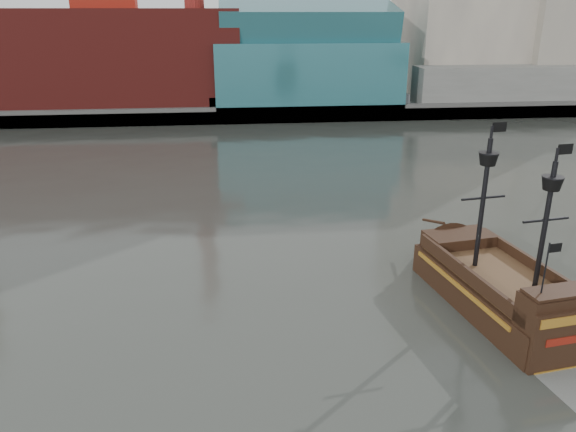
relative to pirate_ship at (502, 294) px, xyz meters
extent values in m
plane|color=#2E302A|center=(-12.29, -2.50, -1.06)|extent=(400.00, 400.00, 0.00)
cube|color=slate|center=(-12.29, 89.50, -0.06)|extent=(220.00, 60.00, 2.00)
cube|color=#4C4C49|center=(-12.29, 60.00, 0.24)|extent=(220.00, 1.00, 2.60)
cube|color=maroon|center=(-34.29, 69.50, 8.44)|extent=(42.00, 18.00, 15.00)
cube|color=#2C6D77|center=(-2.29, 67.50, 5.94)|extent=(30.00, 16.00, 10.00)
cube|color=slate|center=(35.71, 63.50, 3.94)|extent=(40.00, 6.00, 6.00)
cube|color=#2C6D77|center=(-2.29, 67.50, 13.94)|extent=(28.00, 14.94, 8.78)
cube|color=black|center=(-0.04, 0.28, -0.46)|extent=(6.71, 12.64, 2.61)
cube|color=#4C351B|center=(-0.04, 0.28, 0.99)|extent=(6.04, 11.37, 0.30)
cube|color=black|center=(-0.74, 5.04, 1.35)|extent=(4.57, 3.00, 1.00)
cube|color=black|center=(0.72, -4.88, 1.75)|extent=(4.95, 2.28, 1.81)
cube|color=black|center=(0.85, -5.80, 0.14)|extent=(4.90, 0.96, 4.01)
cylinder|color=black|center=(-1.05, 1.65, 5.06)|extent=(0.32, 0.32, 7.82)
cylinder|color=black|center=(1.11, -1.38, 4.76)|extent=(0.32, 0.32, 7.22)
cone|color=black|center=(-1.05, 1.65, 7.76)|extent=(1.25, 1.25, 0.70)
cone|color=black|center=(1.11, -1.38, 7.16)|extent=(1.25, 1.25, 0.70)
cube|color=black|center=(-0.61, 1.71, 9.57)|extent=(0.90, 0.16, 0.55)
cube|color=black|center=(1.56, -1.31, 8.97)|extent=(0.90, 0.16, 0.55)
camera|label=1|loc=(-15.70, -27.83, 15.69)|focal=35.00mm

